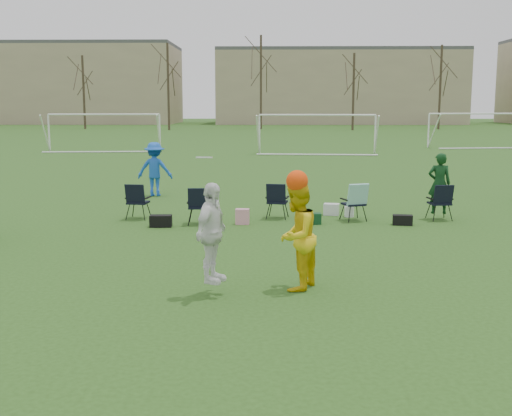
{
  "coord_description": "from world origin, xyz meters",
  "views": [
    {
      "loc": [
        0.93,
        -8.8,
        3.08
      ],
      "look_at": [
        0.71,
        2.44,
        1.25
      ],
      "focal_mm": 45.0,
      "sensor_mm": 36.0,
      "label": 1
    }
  ],
  "objects_px": {
    "center_contest": "(267,234)",
    "fielder_blue": "(155,169)",
    "goal_mid": "(317,123)",
    "goal_left": "(104,122)",
    "goal_right": "(478,120)"
  },
  "relations": [
    {
      "from": "center_contest",
      "to": "fielder_blue",
      "type": "bearing_deg",
      "value": 108.85
    },
    {
      "from": "center_contest",
      "to": "goal_mid",
      "type": "height_order",
      "value": "goal_mid"
    },
    {
      "from": "fielder_blue",
      "to": "goal_left",
      "type": "distance_m",
      "value": 22.5
    },
    {
      "from": "fielder_blue",
      "to": "goal_mid",
      "type": "relative_size",
      "value": 0.25
    },
    {
      "from": "fielder_blue",
      "to": "goal_right",
      "type": "height_order",
      "value": "goal_right"
    },
    {
      "from": "fielder_blue",
      "to": "center_contest",
      "type": "height_order",
      "value": "center_contest"
    },
    {
      "from": "fielder_blue",
      "to": "center_contest",
      "type": "relative_size",
      "value": 0.8
    },
    {
      "from": "center_contest",
      "to": "goal_mid",
      "type": "relative_size",
      "value": 0.31
    },
    {
      "from": "fielder_blue",
      "to": "goal_right",
      "type": "xyz_separation_m",
      "value": [
        18.9,
        25.33,
        1.02
      ]
    },
    {
      "from": "goal_left",
      "to": "fielder_blue",
      "type": "bearing_deg",
      "value": -76.59
    },
    {
      "from": "goal_left",
      "to": "goal_mid",
      "type": "relative_size",
      "value": 1.0
    },
    {
      "from": "goal_left",
      "to": "goal_right",
      "type": "distance_m",
      "value": 26.31
    },
    {
      "from": "goal_mid",
      "to": "goal_right",
      "type": "relative_size",
      "value": 1.01
    },
    {
      "from": "center_contest",
      "to": "goal_left",
      "type": "distance_m",
      "value": 34.3
    },
    {
      "from": "goal_mid",
      "to": "goal_right",
      "type": "bearing_deg",
      "value": 30.57
    }
  ]
}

